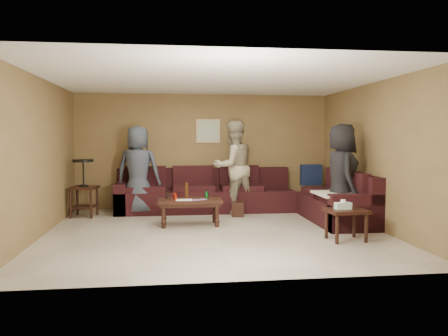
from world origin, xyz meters
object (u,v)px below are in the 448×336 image
at_px(person_left, 138,170).
at_px(side_table_right, 346,213).
at_px(coffee_table, 190,203).
at_px(person_middle, 233,167).
at_px(person_right, 341,175).
at_px(waste_bin, 238,209).
at_px(end_table_left, 84,187).
at_px(sectional_sofa, 248,199).

bearing_deg(person_left, side_table_right, 151.40).
bearing_deg(coffee_table, person_left, 128.63).
relative_size(coffee_table, person_middle, 0.59).
relative_size(coffee_table, person_left, 0.63).
xyz_separation_m(person_left, person_middle, (1.93, -0.04, 0.05)).
distance_m(coffee_table, person_right, 2.73).
bearing_deg(person_left, waste_bin, 177.44).
height_order(coffee_table, end_table_left, end_table_left).
xyz_separation_m(sectional_sofa, side_table_right, (1.08, -2.35, 0.09)).
distance_m(end_table_left, person_right, 4.92).
height_order(coffee_table, person_left, person_left).
distance_m(waste_bin, person_left, 2.15).
xyz_separation_m(person_middle, person_right, (1.71, -1.53, -0.05)).
relative_size(sectional_sofa, person_left, 2.59).
distance_m(end_table_left, side_table_right, 5.02).
distance_m(sectional_sofa, person_right, 2.00).
height_order(end_table_left, person_right, person_right).
relative_size(sectional_sofa, end_table_left, 4.11).
height_order(sectional_sofa, side_table_right, sectional_sofa).
relative_size(sectional_sofa, person_right, 2.58).
distance_m(side_table_right, person_right, 1.26).
bearing_deg(person_middle, waste_bin, 71.92).
bearing_deg(person_left, sectional_sofa, -177.70).
relative_size(end_table_left, person_middle, 0.59).
bearing_deg(side_table_right, waste_bin, 120.59).
distance_m(sectional_sofa, person_left, 2.28).
height_order(coffee_table, side_table_right, coffee_table).
bearing_deg(sectional_sofa, side_table_right, -65.25).
height_order(end_table_left, waste_bin, end_table_left).
xyz_separation_m(end_table_left, waste_bin, (3.01, -0.34, -0.45)).
distance_m(sectional_sofa, waste_bin, 0.32).
distance_m(coffee_table, person_middle, 1.62).
bearing_deg(person_right, waste_bin, 61.43).
xyz_separation_m(side_table_right, waste_bin, (-1.31, 2.21, -0.27)).
distance_m(sectional_sofa, person_middle, 0.73).
xyz_separation_m(coffee_table, side_table_right, (2.29, -1.44, 0.02)).
xyz_separation_m(waste_bin, person_middle, (-0.03, 0.42, 0.81)).
xyz_separation_m(waste_bin, person_left, (-1.96, 0.46, 0.76)).
height_order(sectional_sofa, waste_bin, sectional_sofa).
bearing_deg(end_table_left, person_left, 6.59).
bearing_deg(sectional_sofa, person_right, -40.65).
distance_m(end_table_left, person_left, 1.10).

